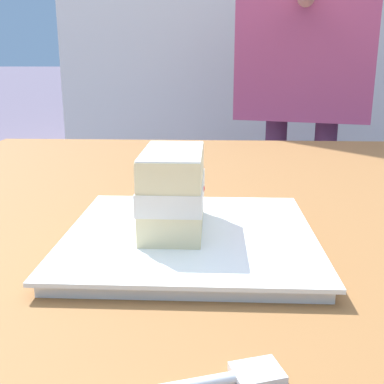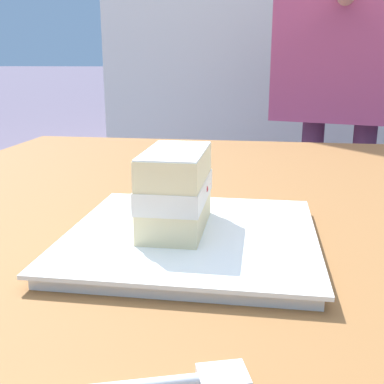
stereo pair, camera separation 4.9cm
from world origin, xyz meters
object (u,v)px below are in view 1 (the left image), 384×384
(patio_table, at_px, (213,378))
(dessert_plate, at_px, (192,238))
(cake_slice, at_px, (175,190))
(diner_person, at_px, (307,39))

(patio_table, xyz_separation_m, dessert_plate, (-0.10, -0.02, 0.09))
(dessert_plate, bearing_deg, cake_slice, -108.72)
(patio_table, height_order, diner_person, diner_person)
(dessert_plate, bearing_deg, patio_table, 12.66)
(patio_table, xyz_separation_m, cake_slice, (-0.11, -0.04, 0.14))
(cake_slice, height_order, diner_person, diner_person)
(patio_table, distance_m, cake_slice, 0.19)
(cake_slice, xyz_separation_m, diner_person, (-1.07, 0.32, 0.19))
(dessert_plate, bearing_deg, diner_person, 164.13)
(dessert_plate, distance_m, diner_person, 1.15)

